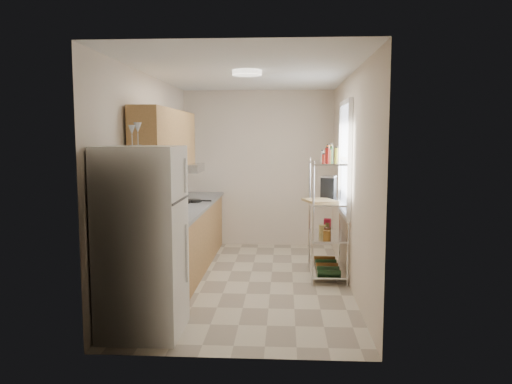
% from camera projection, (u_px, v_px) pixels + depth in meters
% --- Properties ---
extents(room, '(2.52, 4.42, 2.62)m').
position_uv_depth(room, '(249.00, 180.00, 6.20)').
color(room, beige).
rests_on(room, ground).
extents(counter_run, '(0.63, 3.51, 0.90)m').
position_uv_depth(counter_run, '(184.00, 239.00, 6.78)').
color(counter_run, tan).
rests_on(counter_run, ground).
extents(upper_cabinets, '(0.33, 2.20, 0.72)m').
position_uv_depth(upper_cabinets, '(166.00, 139.00, 6.30)').
color(upper_cabinets, tan).
rests_on(upper_cabinets, room).
extents(range_hood, '(0.50, 0.60, 0.12)m').
position_uv_depth(range_hood, '(184.00, 168.00, 7.14)').
color(range_hood, '#B7BABC').
rests_on(range_hood, room).
extents(window, '(0.06, 1.00, 1.46)m').
position_uv_depth(window, '(345.00, 159.00, 6.45)').
color(window, white).
rests_on(window, room).
extents(bakers_rack, '(0.45, 0.90, 1.73)m').
position_uv_depth(bakers_rack, '(328.00, 193.00, 6.45)').
color(bakers_rack, silver).
rests_on(bakers_rack, ground).
extents(ceiling_dome, '(0.34, 0.34, 0.05)m').
position_uv_depth(ceiling_dome, '(247.00, 73.00, 5.76)').
color(ceiling_dome, white).
rests_on(ceiling_dome, room).
extents(refrigerator, '(0.72, 0.72, 1.75)m').
position_uv_depth(refrigerator, '(143.00, 241.00, 4.62)').
color(refrigerator, silver).
rests_on(refrigerator, ground).
extents(wine_glass_a, '(0.08, 0.08, 0.22)m').
position_uv_depth(wine_glass_a, '(138.00, 134.00, 4.68)').
color(wine_glass_a, silver).
rests_on(wine_glass_a, refrigerator).
extents(wine_glass_b, '(0.07, 0.07, 0.19)m').
position_uv_depth(wine_glass_b, '(132.00, 135.00, 4.62)').
color(wine_glass_b, silver).
rests_on(wine_glass_b, refrigerator).
extents(rice_cooker, '(0.25, 0.25, 0.21)m').
position_uv_depth(rice_cooker, '(177.00, 200.00, 6.61)').
color(rice_cooker, silver).
rests_on(rice_cooker, counter_run).
extents(frying_pan_large, '(0.29, 0.29, 0.04)m').
position_uv_depth(frying_pan_large, '(182.00, 202.00, 7.05)').
color(frying_pan_large, black).
rests_on(frying_pan_large, counter_run).
extents(frying_pan_small, '(0.21, 0.21, 0.04)m').
position_uv_depth(frying_pan_small, '(194.00, 201.00, 7.14)').
color(frying_pan_small, black).
rests_on(frying_pan_small, counter_run).
extents(cutting_board, '(0.46, 0.52, 0.03)m').
position_uv_depth(cutting_board, '(320.00, 201.00, 6.33)').
color(cutting_board, tan).
rests_on(cutting_board, bakers_rack).
extents(espresso_machine, '(0.23, 0.30, 0.31)m').
position_uv_depth(espresso_machine, '(329.00, 187.00, 6.63)').
color(espresso_machine, black).
rests_on(espresso_machine, bakers_rack).
extents(storage_bag, '(0.11, 0.14, 0.15)m').
position_uv_depth(storage_bag, '(327.00, 225.00, 6.84)').
color(storage_bag, maroon).
rests_on(storage_bag, bakers_rack).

